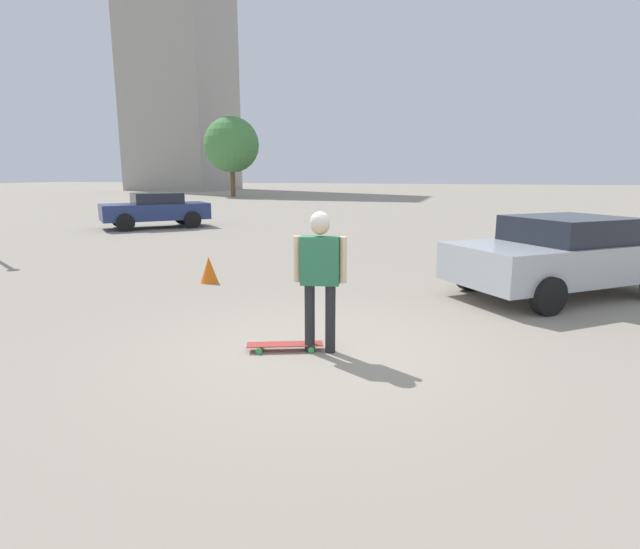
# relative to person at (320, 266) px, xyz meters

# --- Properties ---
(ground_plane) EXTENTS (220.00, 220.00, 0.00)m
(ground_plane) POSITION_rel_person_xyz_m (0.00, 0.00, -1.12)
(ground_plane) COLOR gray
(person) EXTENTS (0.65, 0.28, 1.79)m
(person) POSITION_rel_person_xyz_m (0.00, 0.00, 0.00)
(person) COLOR #262628
(person) RESTS_ON ground_plane
(skateboard) EXTENTS (0.98, 0.54, 0.09)m
(skateboard) POSITION_rel_person_xyz_m (0.44, 0.10, -1.04)
(skateboard) COLOR #A5332D
(skateboard) RESTS_ON ground_plane
(car_parked_near) EXTENTS (4.45, 4.17, 1.46)m
(car_parked_near) POSITION_rel_person_xyz_m (-3.40, -4.28, -0.35)
(car_parked_near) COLOR #ADB2B7
(car_parked_near) RESTS_ON ground_plane
(car_parked_far) EXTENTS (4.32, 4.35, 1.45)m
(car_parked_far) POSITION_rel_person_xyz_m (11.04, -12.24, -0.34)
(car_parked_far) COLOR navy
(car_parked_far) RESTS_ON ground_plane
(building_block_distant) EXTENTS (12.03, 11.85, 42.56)m
(building_block_distant) POSITION_rel_person_xyz_m (37.93, -57.45, 20.16)
(building_block_distant) COLOR #9E998E
(building_block_distant) RESTS_ON ground_plane
(tree_distant) EXTENTS (5.36, 5.36, 7.71)m
(tree_distant) POSITION_rel_person_xyz_m (21.38, -39.61, 3.90)
(tree_distant) COLOR brown
(tree_distant) RESTS_ON ground_plane
(traffic_cone) EXTENTS (0.37, 0.37, 0.54)m
(traffic_cone) POSITION_rel_person_xyz_m (3.44, -3.26, -0.84)
(traffic_cone) COLOR orange
(traffic_cone) RESTS_ON ground_plane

